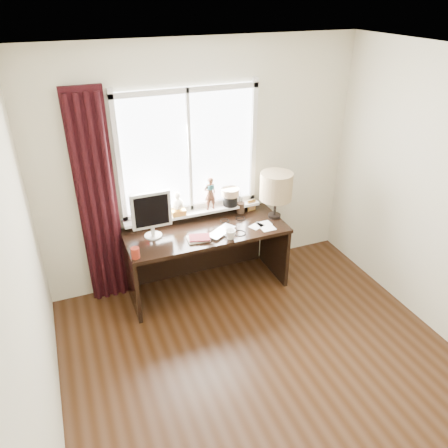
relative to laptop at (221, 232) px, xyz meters
name	(u,v)px	position (x,y,z in m)	size (l,w,h in m)	color
floor	(285,394)	(-0.02, -1.50, -0.76)	(3.50, 4.00, 0.00)	#3A2214
ceiling	(316,70)	(-0.02, -1.50, 1.84)	(3.50, 4.00, 0.00)	white
wall_back	(202,167)	(-0.02, 0.50, 0.54)	(3.50, 2.60, 0.00)	beige
wall_left	(27,330)	(-1.77, -1.50, 0.54)	(4.00, 2.60, 0.00)	beige
laptop	(221,232)	(0.00, 0.00, 0.00)	(0.34, 0.22, 0.03)	silver
mug	(230,234)	(0.04, -0.14, 0.04)	(0.11, 0.10, 0.11)	white
red_cup	(135,253)	(-0.92, -0.14, 0.04)	(0.08, 0.08, 0.11)	maroon
window	(190,171)	(-0.17, 0.44, 0.54)	(1.52, 0.21, 1.40)	white
curtain	(98,204)	(-1.15, 0.40, 0.35)	(0.38, 0.09, 2.25)	black
desk	(204,245)	(-0.12, 0.22, -0.26)	(1.70, 0.70, 0.75)	black
monitor	(151,212)	(-0.67, 0.19, 0.26)	(0.40, 0.18, 0.49)	beige
notebook_stack	(199,238)	(-0.26, -0.04, 0.00)	(0.25, 0.20, 0.03)	beige
brush_holder	(241,208)	(0.37, 0.35, 0.05)	(0.09, 0.09, 0.25)	black
icon_frame	(252,205)	(0.51, 0.35, 0.05)	(0.10, 0.03, 0.13)	gold
table_lamp	(276,187)	(0.68, 0.11, 0.35)	(0.35, 0.35, 0.52)	black
loose_papers	(263,226)	(0.47, -0.03, -0.01)	(0.27, 0.23, 0.00)	white
desk_cables	(236,225)	(0.20, 0.09, -0.01)	(0.32, 0.46, 0.01)	black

